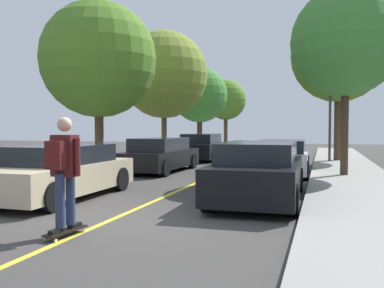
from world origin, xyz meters
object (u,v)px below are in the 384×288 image
(streetlamp, at_px, (330,88))
(street_tree_left_farthest, at_px, (226,100))
(fire_hydrant, at_px, (74,167))
(street_tree_left_nearest, at_px, (99,60))
(street_tree_right_near, at_px, (339,55))
(parked_car_left_far, at_px, (202,147))
(parked_car_right_nearest, at_px, (259,171))
(skateboarder, at_px, (64,166))
(parked_car_left_near, at_px, (160,155))
(street_tree_right_nearest, at_px, (346,42))
(parked_car_left_nearest, at_px, (61,172))
(parked_car_right_near, at_px, (281,158))
(skateboard, at_px, (66,231))
(street_tree_left_near, at_px, (164,75))
(street_tree_left_far, at_px, (200,95))

(streetlamp, bearing_deg, street_tree_left_farthest, 119.19)
(fire_hydrant, height_order, streetlamp, streetlamp)
(street_tree_left_nearest, bearing_deg, street_tree_right_near, 39.86)
(parked_car_left_far, height_order, streetlamp, streetlamp)
(parked_car_right_nearest, xyz_separation_m, skateboarder, (-2.46, -4.27, 0.43))
(parked_car_left_near, distance_m, parked_car_left_far, 5.89)
(street_tree_right_nearest, height_order, street_tree_right_near, street_tree_right_near)
(parked_car_right_nearest, bearing_deg, street_tree_right_near, 79.77)
(parked_car_left_near, xyz_separation_m, street_tree_right_nearest, (6.81, -0.27, 3.96))
(parked_car_left_nearest, height_order, parked_car_right_near, parked_car_left_nearest)
(parked_car_right_near, bearing_deg, skateboard, -104.14)
(parked_car_right_near, bearing_deg, parked_car_right_nearest, -90.00)
(parked_car_left_nearest, distance_m, streetlamp, 14.01)
(skateboard, bearing_deg, parked_car_right_near, 75.86)
(parked_car_left_nearest, relative_size, skateboard, 5.27)
(parked_car_left_nearest, distance_m, fire_hydrant, 3.21)
(street_tree_left_near, bearing_deg, skateboarder, -74.31)
(street_tree_right_near, distance_m, fire_hydrant, 13.97)
(parked_car_left_far, relative_size, street_tree_left_nearest, 0.64)
(parked_car_right_nearest, distance_m, street_tree_left_nearest, 8.87)
(street_tree_right_nearest, bearing_deg, parked_car_left_nearest, -137.52)
(parked_car_right_nearest, height_order, street_tree_right_nearest, street_tree_right_nearest)
(street_tree_left_nearest, relative_size, street_tree_left_farthest, 1.10)
(fire_hydrant, bearing_deg, street_tree_left_farthest, 91.48)
(street_tree_right_nearest, relative_size, street_tree_right_near, 0.84)
(street_tree_left_farthest, xyz_separation_m, streetlamp, (8.56, -15.33, -0.58))
(parked_car_left_far, relative_size, street_tree_left_near, 0.61)
(parked_car_left_nearest, height_order, streetlamp, streetlamp)
(street_tree_right_near, bearing_deg, parked_car_left_far, -175.19)
(street_tree_left_nearest, height_order, skateboard, street_tree_left_nearest)
(parked_car_left_nearest, relative_size, skateboarder, 2.52)
(skateboarder, bearing_deg, fire_hydrant, 122.05)
(street_tree_right_nearest, relative_size, skateboard, 7.36)
(parked_car_right_nearest, relative_size, street_tree_right_nearest, 0.75)
(skateboarder, bearing_deg, street_tree_left_farthest, 98.12)
(parked_car_left_nearest, xyz_separation_m, street_tree_left_farthest, (-2.13, 27.42, 3.56))
(parked_car_left_near, bearing_deg, fire_hydrant, -112.17)
(parked_car_right_nearest, distance_m, skateboard, 4.93)
(street_tree_left_farthest, relative_size, street_tree_right_nearest, 0.93)
(parked_car_left_near, xyz_separation_m, skateboard, (2.23, -9.59, -0.57))
(skateboard, bearing_deg, street_tree_right_nearest, 63.80)
(street_tree_left_nearest, distance_m, skateboard, 10.53)
(skateboard, bearing_deg, street_tree_left_far, 101.06)
(parked_car_right_nearest, height_order, parked_car_right_near, parked_car_right_nearest)
(street_tree_left_near, distance_m, street_tree_right_near, 8.99)
(parked_car_left_far, xyz_separation_m, skateboard, (2.23, -15.49, -0.62))
(skateboarder, bearing_deg, street_tree_right_nearest, 63.86)
(parked_car_right_nearest, bearing_deg, street_tree_right_nearest, 67.24)
(parked_car_left_far, distance_m, streetlamp, 7.07)
(parked_car_right_nearest, bearing_deg, fire_hydrant, 164.80)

